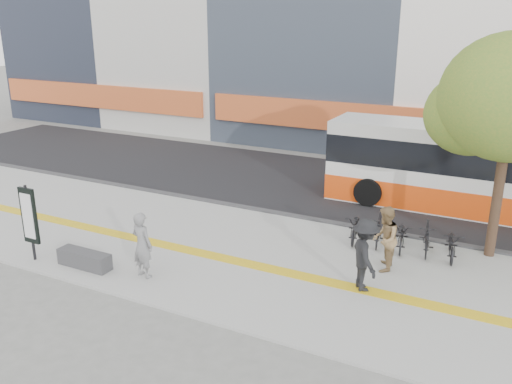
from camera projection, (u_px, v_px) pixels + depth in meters
The scene contains 13 objects.
ground at pixel (189, 271), 14.63m from camera, with size 120.00×120.00×0.00m, color slate.
sidewalk at pixel (217, 250), 15.89m from camera, with size 40.00×7.00×0.08m, color gray.
tactile_strip at pixel (208, 255), 15.45m from camera, with size 40.00×0.45×0.01m, color yellow.
street at pixel (311, 183), 22.23m from camera, with size 40.00×8.00×0.06m, color black.
curb at pixel (269, 212), 18.84m from camera, with size 40.00×0.25×0.14m, color #343436.
bench at pixel (85, 259), 14.65m from camera, with size 1.60×0.45×0.45m, color #343436.
signboard at pixel (29, 217), 14.76m from camera, with size 0.55×0.10×2.20m.
street_tree at pixel (511, 100), 14.19m from camera, with size 4.40×3.80×6.31m.
bus at pixel (489, 174), 18.44m from camera, with size 11.09×2.63×2.95m.
bicycle_row at pixel (402, 235), 15.75m from camera, with size 3.65×1.69×0.94m.
seated_woman at pixel (142, 245), 13.91m from camera, with size 0.65×0.43×1.79m, color black.
pedestrian_tan at pixel (385, 239), 14.29m from camera, with size 0.87×0.68×1.79m, color olive.
pedestrian_dark at pixel (365, 255), 13.22m from camera, with size 1.21×0.70×1.87m, color black.
Camera 1 is at (7.68, -10.93, 6.61)m, focal length 37.63 mm.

